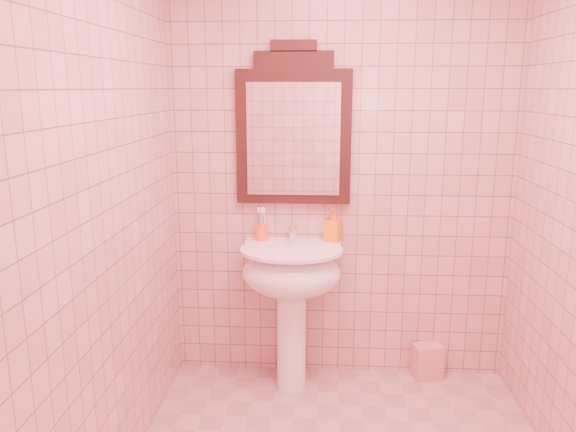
# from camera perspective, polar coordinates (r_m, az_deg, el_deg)

# --- Properties ---
(back_wall) EXTENTS (2.00, 0.02, 2.50)m
(back_wall) POSITION_cam_1_polar(r_m,az_deg,el_deg) (3.30, 5.48, 4.25)
(back_wall) COLOR #D79F96
(back_wall) RESTS_ON floor
(pedestal_sink) EXTENTS (0.58, 0.58, 0.86)m
(pedestal_sink) POSITION_cam_1_polar(r_m,az_deg,el_deg) (3.22, 0.35, -6.70)
(pedestal_sink) COLOR white
(pedestal_sink) RESTS_ON floor
(faucet) EXTENTS (0.04, 0.16, 0.11)m
(faucet) POSITION_cam_1_polar(r_m,az_deg,el_deg) (3.28, 0.48, -1.64)
(faucet) COLOR white
(faucet) RESTS_ON pedestal_sink
(mirror) EXTENTS (0.66, 0.06, 0.92)m
(mirror) POSITION_cam_1_polar(r_m,az_deg,el_deg) (3.24, 0.56, 8.72)
(mirror) COLOR black
(mirror) RESTS_ON back_wall
(toothbrush_cup) EXTENTS (0.07, 0.07, 0.17)m
(toothbrush_cup) POSITION_cam_1_polar(r_m,az_deg,el_deg) (3.31, -2.71, -1.66)
(toothbrush_cup) COLOR #FF5E15
(toothbrush_cup) RESTS_ON pedestal_sink
(soap_dispenser) EXTENTS (0.12, 0.12, 0.20)m
(soap_dispenser) POSITION_cam_1_polar(r_m,az_deg,el_deg) (3.29, 4.62, -0.90)
(soap_dispenser) COLOR orange
(soap_dispenser) RESTS_ON pedestal_sink
(towel) EXTENTS (0.19, 0.15, 0.21)m
(towel) POSITION_cam_1_polar(r_m,az_deg,el_deg) (3.66, 13.96, -14.11)
(towel) COLOR #E69B87
(towel) RESTS_ON floor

